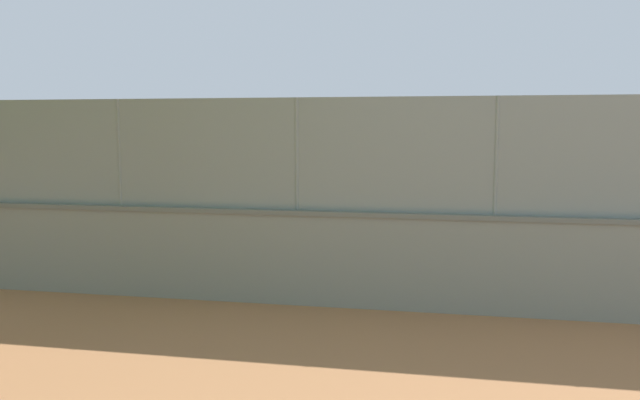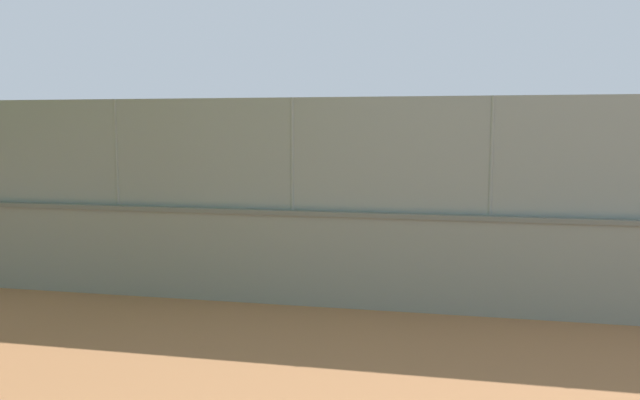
{
  "view_description": "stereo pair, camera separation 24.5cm",
  "coord_description": "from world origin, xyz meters",
  "views": [
    {
      "loc": [
        -2.16,
        24.02,
        3.11
      ],
      "look_at": [
        0.93,
        7.96,
        1.23
      ],
      "focal_mm": 36.0,
      "sensor_mm": 36.0,
      "label": 1
    },
    {
      "loc": [
        -2.4,
        23.97,
        3.11
      ],
      "look_at": [
        0.93,
        7.96,
        1.23
      ],
      "focal_mm": 36.0,
      "sensor_mm": 36.0,
      "label": 2
    }
  ],
  "objects": [
    {
      "name": "player_near_wall_returning",
      "position": [
        -0.48,
        7.69,
        0.99
      ],
      "size": [
        0.75,
        1.19,
        1.67
      ],
      "color": "navy",
      "rests_on": "ground_plane"
    },
    {
      "name": "fence_panel_on_wall",
      "position": [
        2.0,
        13.18,
        2.64
      ],
      "size": [
        23.43,
        0.19,
        1.94
      ],
      "color": "gray",
      "rests_on": "perimeter_wall"
    },
    {
      "name": "spare_ball_by_wall",
      "position": [
        4.6,
        11.62,
        0.04
      ],
      "size": [
        0.09,
        0.09,
        0.09
      ],
      "primitive_type": "sphere",
      "color": "yellow",
      "rests_on": "ground_plane"
    },
    {
      "name": "player_at_service_line",
      "position": [
        -1.34,
        -1.75,
        0.98
      ],
      "size": [
        1.12,
        0.83,
        1.66
      ],
      "color": "#B2B2B2",
      "rests_on": "ground_plane"
    },
    {
      "name": "player_foreground_swinging",
      "position": [
        3.2,
        7.63,
        0.94
      ],
      "size": [
        1.02,
        0.9,
        1.6
      ],
      "color": "navy",
      "rests_on": "ground_plane"
    },
    {
      "name": "sports_ball",
      "position": [
        2.05,
        8.34,
        0.03
      ],
      "size": [
        0.07,
        0.07,
        0.07
      ],
      "primitive_type": "sphere",
      "color": "#3399D8",
      "rests_on": "ground_plane"
    },
    {
      "name": "perimeter_wall",
      "position": [
        2.0,
        13.18,
        0.84
      ],
      "size": [
        23.84,
        0.55,
        1.67
      ],
      "color": "gray",
      "rests_on": "ground_plane"
    },
    {
      "name": "ground_plane",
      "position": [
        0.0,
        0.0,
        0.0
      ],
      "size": [
        260.0,
        260.0,
        0.0
      ],
      "primitive_type": "plane",
      "color": "#A36B42"
    },
    {
      "name": "courtside_bench",
      "position": [
        0.41,
        11.58,
        0.46
      ],
      "size": [
        1.6,
        0.39,
        0.87
      ],
      "color": "brown",
      "rests_on": "ground_plane"
    }
  ]
}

